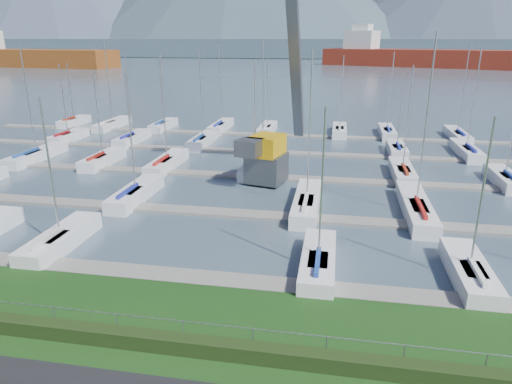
# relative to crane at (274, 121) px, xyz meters

# --- Properties ---
(water) EXTENTS (800.00, 540.00, 0.20)m
(water) POSITION_rel_crane_xyz_m (0.74, 234.45, -5.73)
(water) COLOR #455766
(hedge) EXTENTS (80.00, 0.70, 0.70)m
(hedge) POSITION_rel_crane_xyz_m (0.74, -25.95, -4.98)
(hedge) COLOR #1E3011
(hedge) RESTS_ON grass
(fence) EXTENTS (80.00, 0.04, 0.04)m
(fence) POSITION_rel_crane_xyz_m (0.74, -25.55, -4.13)
(fence) COLOR gray
(fence) RESTS_ON grass
(foothill) EXTENTS (900.00, 80.00, 12.00)m
(foothill) POSITION_rel_crane_xyz_m (0.74, 304.45, 0.67)
(foothill) COLOR #425461
(foothill) RESTS_ON water
(docks) EXTENTS (90.00, 41.60, 0.25)m
(docks) POSITION_rel_crane_xyz_m (0.74, 0.45, -5.55)
(docks) COLOR slate
(docks) RESTS_ON water
(crane) EXTENTS (5.08, 13.43, 22.35)m
(crane) POSITION_rel_crane_xyz_m (0.00, 0.00, 0.00)
(crane) COLOR #515458
(crane) RESTS_ON water
(cargo_ship_west) EXTENTS (84.96, 29.13, 21.50)m
(cargo_ship_west) POSITION_rel_crane_xyz_m (-140.59, 159.81, -1.61)
(cargo_ship_west) COLOR brown
(cargo_ship_west) RESTS_ON water
(cargo_ship_mid) EXTENTS (110.16, 57.75, 21.50)m
(cargo_ship_mid) POSITION_rel_crane_xyz_m (47.74, 188.54, -1.88)
(cargo_ship_mid) COLOR maroon
(cargo_ship_mid) RESTS_ON water
(sailboat_fleet) EXTENTS (74.92, 49.27, 13.47)m
(sailboat_fleet) POSITION_rel_crane_xyz_m (-0.15, 4.89, 0.00)
(sailboat_fleet) COLOR #2145A8
(sailboat_fleet) RESTS_ON water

